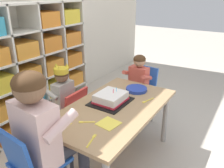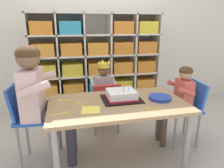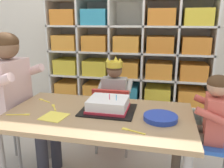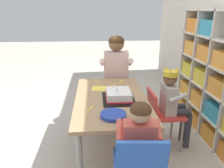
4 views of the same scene
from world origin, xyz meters
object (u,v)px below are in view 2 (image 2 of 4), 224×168
activity_table (118,110)px  classroom_chair_adult_side (29,117)px  fork_beside_plate_stack (63,100)px  fork_by_napkin (61,114)px  child_with_crown (103,86)px  classroom_chair_blue (105,102)px  adult_helper_seated (40,93)px  guest_at_table_side (179,95)px  classroom_chair_guest_side (187,106)px  fork_at_table_front_edge (153,108)px  paper_plate_stack (160,98)px  birthday_cake_on_tray (121,96)px  fork_near_child_seat (80,104)px

activity_table → classroom_chair_adult_side: 0.78m
activity_table → fork_beside_plate_stack: size_ratio=9.89×
activity_table → classroom_chair_adult_side: bearing=170.7°
fork_by_napkin → child_with_crown: bearing=-136.7°
classroom_chair_blue → activity_table: bearing=90.8°
adult_helper_seated → fork_by_napkin: 0.31m
fork_by_napkin → guest_at_table_side: bearing=178.0°
adult_helper_seated → classroom_chair_guest_side: (1.43, 0.01, -0.26)m
fork_at_table_front_edge → activity_table: bearing=159.9°
classroom_chair_adult_side → fork_beside_plate_stack: size_ratio=6.13×
child_with_crown → fork_by_napkin: size_ratio=5.85×
classroom_chair_blue → classroom_chair_adult_side: classroom_chair_adult_side is taller
activity_table → guest_at_table_side: guest_at_table_side is taller
fork_by_napkin → adult_helper_seated: bearing=-69.8°
guest_at_table_side → paper_plate_stack: guest_at_table_side is taller
adult_helper_seated → birthday_cake_on_tray: 0.71m
activity_table → child_with_crown: child_with_crown is taller
child_with_crown → paper_plate_stack: (0.41, -0.63, 0.05)m
classroom_chair_guest_side → classroom_chair_adult_side: bearing=-85.3°
fork_beside_plate_stack → fork_by_napkin: bearing=-65.7°
activity_table → fork_near_child_seat: 0.34m
fork_at_table_front_edge → guest_at_table_side: bearing=55.8°
classroom_chair_guest_side → fork_near_child_seat: 1.12m
guest_at_table_side → fork_near_child_seat: size_ratio=7.56×
birthday_cake_on_tray → fork_by_napkin: (-0.53, -0.20, -0.03)m
fork_by_napkin → classroom_chair_guest_side: bearing=176.6°
guest_at_table_side → fork_near_child_seat: bearing=-80.2°
classroom_chair_adult_side → birthday_cake_on_tray: (0.82, -0.06, 0.15)m
adult_helper_seated → fork_at_table_front_edge: size_ratio=7.86×
guest_at_table_side → fork_by_napkin: size_ratio=5.73×
guest_at_table_side → birthday_cake_on_tray: (-0.63, -0.07, 0.07)m
paper_plate_stack → classroom_chair_blue: bearing=128.0°
fork_beside_plate_stack → birthday_cake_on_tray: bearing=17.8°
birthday_cake_on_tray → classroom_chair_blue: bearing=98.4°
paper_plate_stack → fork_at_table_front_edge: bearing=-128.5°
classroom_chair_guest_side → birthday_cake_on_tray: (-0.73, -0.06, 0.19)m
adult_helper_seated → fork_near_child_seat: adult_helper_seated is taller
fork_beside_plate_stack → adult_helper_seated: bearing=-140.3°
classroom_chair_adult_side → birthday_cake_on_tray: classroom_chair_adult_side is taller
classroom_chair_adult_side → activity_table: bearing=-94.0°
classroom_chair_blue → classroom_chair_guest_side: bearing=152.8°
paper_plate_stack → fork_by_napkin: (-0.88, -0.12, -0.01)m
classroom_chair_blue → adult_helper_seated: (-0.64, -0.40, 0.29)m
classroom_chair_adult_side → paper_plate_stack: classroom_chair_adult_side is taller
classroom_chair_blue → fork_near_child_seat: (-0.31, -0.47, 0.19)m
guest_at_table_side → fork_at_table_front_edge: bearing=-47.8°
classroom_chair_blue → adult_helper_seated: size_ratio=0.57×
fork_near_child_seat → fork_at_table_front_edge: bearing=33.7°
paper_plate_stack → fork_at_table_front_edge: 0.24m
activity_table → fork_near_child_seat: bearing=172.4°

